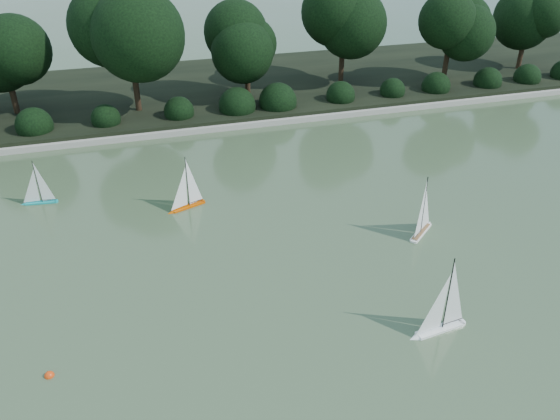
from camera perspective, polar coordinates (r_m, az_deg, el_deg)
The scene contains 10 objects.
ground at distance 10.89m, azimuth 6.03°, elevation -8.26°, with size 80.00×80.00×0.00m, color #314227.
pond_coping at distance 18.41m, azimuth -4.61°, elevation 8.79°, with size 40.00×0.35×0.18m, color gray.
far_bank at distance 22.11m, azimuth -6.95°, elevation 12.47°, with size 40.00×8.00×0.30m, color black.
tree_line at distance 20.25m, azimuth -2.93°, elevation 18.32°, with size 26.31×3.93×4.39m.
shrub_hedge at distance 19.12m, azimuth -5.26°, elevation 10.72°, with size 29.10×1.10×1.10m.
sailboat_white_a at distance 10.14m, azimuth 16.17°, elevation -11.01°, with size 1.19×0.32×1.62m.
sailboat_white_b at distance 12.88m, azimuth 14.76°, elevation -1.28°, with size 0.96×0.83×1.54m.
sailboat_orange at distance 13.61m, azimuth -9.93°, elevation 1.02°, with size 1.03×0.51×1.43m.
sailboat_teal at distance 14.93m, azimuth -24.09°, elevation 1.31°, with size 0.93×0.25×1.26m.
race_buoy at distance 9.91m, azimuth -22.95°, elevation -15.66°, with size 0.16×0.16×0.16m, color #E83E0C.
Camera 1 is at (-3.53, -7.82, 6.70)m, focal length 35.00 mm.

